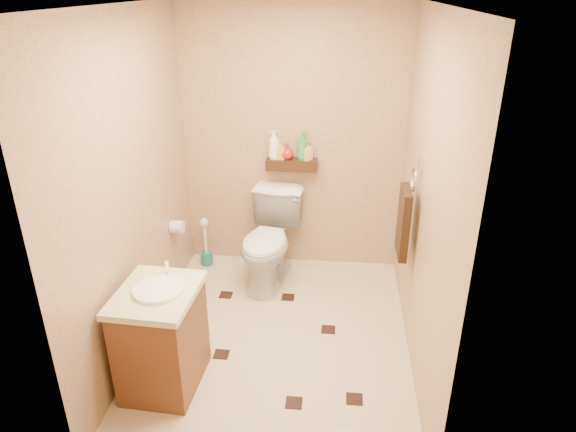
# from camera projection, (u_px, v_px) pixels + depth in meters

# --- Properties ---
(ground) EXTENTS (2.50, 2.50, 0.00)m
(ground) POSITION_uv_depth(u_px,v_px,m) (277.00, 338.00, 3.98)
(ground) COLOR beige
(ground) RESTS_ON ground
(wall_back) EXTENTS (2.00, 0.04, 2.40)m
(wall_back) POSITION_uv_depth(u_px,v_px,m) (293.00, 143.00, 4.61)
(wall_back) COLOR tan
(wall_back) RESTS_ON ground
(wall_front) EXTENTS (2.00, 0.04, 2.40)m
(wall_front) POSITION_uv_depth(u_px,v_px,m) (242.00, 298.00, 2.35)
(wall_front) COLOR tan
(wall_front) RESTS_ON ground
(wall_left) EXTENTS (0.04, 2.50, 2.40)m
(wall_left) POSITION_uv_depth(u_px,v_px,m) (133.00, 189.00, 3.58)
(wall_left) COLOR tan
(wall_left) RESTS_ON ground
(wall_right) EXTENTS (0.04, 2.50, 2.40)m
(wall_right) POSITION_uv_depth(u_px,v_px,m) (425.00, 201.00, 3.39)
(wall_right) COLOR tan
(wall_right) RESTS_ON ground
(ceiling) EXTENTS (2.00, 2.50, 0.02)m
(ceiling) POSITION_uv_depth(u_px,v_px,m) (273.00, 4.00, 2.98)
(ceiling) COLOR silver
(ceiling) RESTS_ON wall_back
(wall_shelf) EXTENTS (0.46, 0.14, 0.10)m
(wall_shelf) POSITION_uv_depth(u_px,v_px,m) (292.00, 165.00, 4.62)
(wall_shelf) COLOR #3D2310
(wall_shelf) RESTS_ON wall_back
(floor_accents) EXTENTS (1.22, 1.34, 0.01)m
(floor_accents) POSITION_uv_depth(u_px,v_px,m) (283.00, 341.00, 3.94)
(floor_accents) COLOR black
(floor_accents) RESTS_ON ground
(toilet) EXTENTS (0.56, 0.86, 0.83)m
(toilet) POSITION_uv_depth(u_px,v_px,m) (269.00, 241.00, 4.58)
(toilet) COLOR white
(toilet) RESTS_ON ground
(vanity) EXTENTS (0.53, 0.63, 0.85)m
(vanity) POSITION_uv_depth(u_px,v_px,m) (162.00, 337.00, 3.39)
(vanity) COLOR brown
(vanity) RESTS_ON ground
(toilet_brush) EXTENTS (0.11, 0.11, 0.49)m
(toilet_brush) POSITION_uv_depth(u_px,v_px,m) (206.00, 248.00, 4.95)
(toilet_brush) COLOR #1A6B69
(toilet_brush) RESTS_ON ground
(towel_ring) EXTENTS (0.12, 0.30, 0.76)m
(towel_ring) POSITION_uv_depth(u_px,v_px,m) (404.00, 219.00, 3.73)
(towel_ring) COLOR silver
(towel_ring) RESTS_ON wall_right
(toilet_paper) EXTENTS (0.12, 0.11, 0.12)m
(toilet_paper) POSITION_uv_depth(u_px,v_px,m) (177.00, 227.00, 4.41)
(toilet_paper) COLOR silver
(toilet_paper) RESTS_ON wall_left
(bottle_a) EXTENTS (0.13, 0.13, 0.26)m
(bottle_a) POSITION_uv_depth(u_px,v_px,m) (274.00, 145.00, 4.56)
(bottle_a) COLOR white
(bottle_a) RESTS_ON wall_shelf
(bottle_b) EXTENTS (0.08, 0.08, 0.17)m
(bottle_b) POSITION_uv_depth(u_px,v_px,m) (280.00, 150.00, 4.57)
(bottle_b) COLOR gold
(bottle_b) RESTS_ON wall_shelf
(bottle_c) EXTENTS (0.16, 0.16, 0.14)m
(bottle_c) POSITION_uv_depth(u_px,v_px,m) (287.00, 151.00, 4.57)
(bottle_c) COLOR red
(bottle_c) RESTS_ON wall_shelf
(bottle_d) EXTENTS (0.14, 0.14, 0.26)m
(bottle_d) POSITION_uv_depth(u_px,v_px,m) (303.00, 146.00, 4.53)
(bottle_d) COLOR green
(bottle_d) RESTS_ON wall_shelf
(bottle_e) EXTENTS (0.11, 0.11, 0.18)m
(bottle_e) POSITION_uv_depth(u_px,v_px,m) (307.00, 150.00, 4.55)
(bottle_e) COLOR #FFC854
(bottle_e) RESTS_ON wall_shelf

